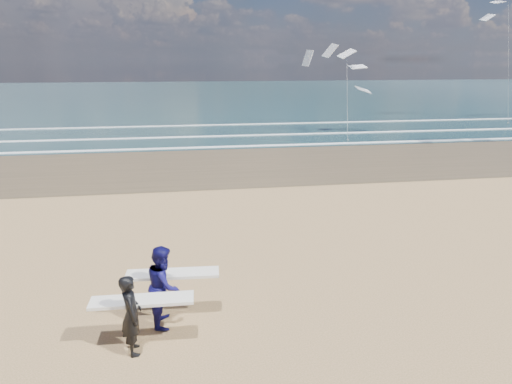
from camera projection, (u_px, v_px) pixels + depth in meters
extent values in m
cube|color=brown|center=(475.00, 154.00, 29.99)|extent=(220.00, 12.00, 0.01)
cube|color=#1B3A3D|center=(289.00, 94.00, 81.18)|extent=(220.00, 100.00, 0.02)
cube|color=white|center=(436.00, 141.00, 34.52)|extent=(220.00, 0.50, 0.05)
cube|color=white|center=(407.00, 131.00, 38.98)|extent=(220.00, 0.50, 0.05)
cube|color=white|center=(376.00, 121.00, 45.14)|extent=(220.00, 0.50, 0.05)
imported|color=black|center=(131.00, 315.00, 9.46)|extent=(0.54, 0.72, 1.77)
cube|color=white|center=(142.00, 300.00, 9.79)|extent=(2.22, 0.59, 0.07)
imported|color=#110E51|center=(164.00, 285.00, 10.53)|extent=(0.76, 0.96, 1.93)
cube|color=white|center=(173.00, 274.00, 10.86)|extent=(2.23, 0.66, 0.07)
cube|color=slate|center=(348.00, 140.00, 34.86)|extent=(0.12, 0.12, 0.10)
cube|color=slate|center=(508.00, 123.00, 44.17)|extent=(0.12, 0.12, 0.10)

